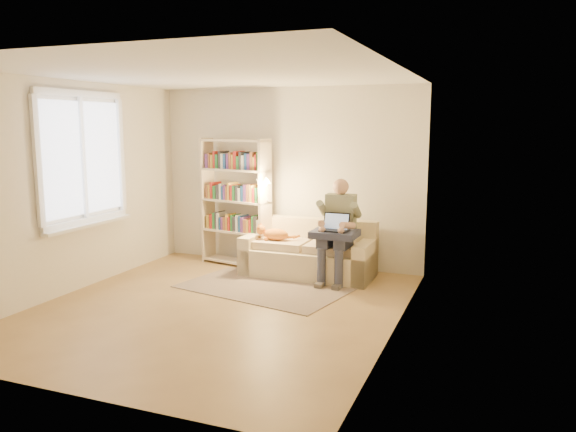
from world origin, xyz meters
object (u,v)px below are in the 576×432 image
at_px(sofa, 309,255).
at_px(bookshelf, 235,196).
at_px(person, 338,225).
at_px(laptop, 334,226).
at_px(cat, 277,234).

relative_size(sofa, bookshelf, 0.96).
distance_m(person, laptop, 0.13).
relative_size(sofa, person, 1.31).
bearing_deg(sofa, person, -17.55).
distance_m(cat, bookshelf, 0.94).
bearing_deg(laptop, cat, 169.82).
distance_m(cat, laptop, 0.90).
relative_size(person, laptop, 3.90).
bearing_deg(bookshelf, laptop, -2.79).
height_order(sofa, person, person).
distance_m(person, bookshelf, 1.70).
relative_size(person, cat, 2.45).
height_order(cat, bookshelf, bookshelf).
bearing_deg(person, bookshelf, 169.79).
xyz_separation_m(sofa, laptop, (0.43, -0.27, 0.49)).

